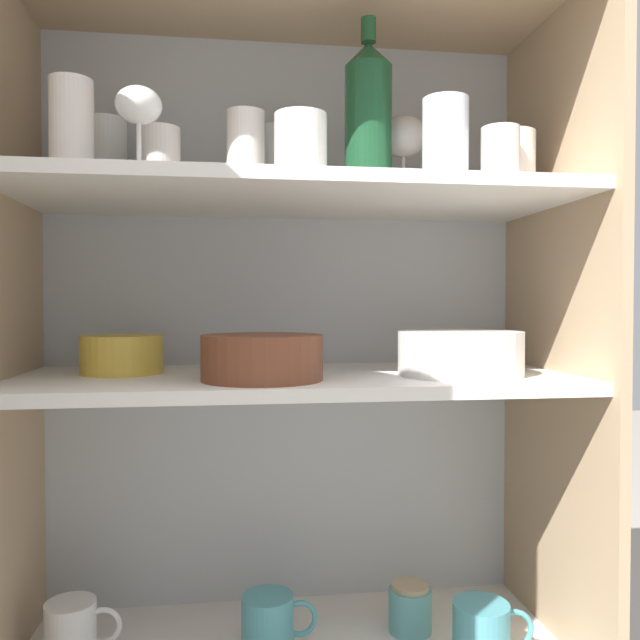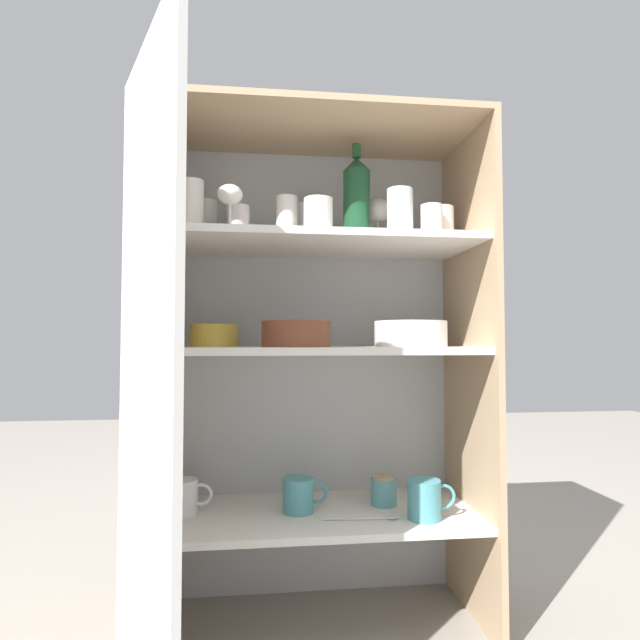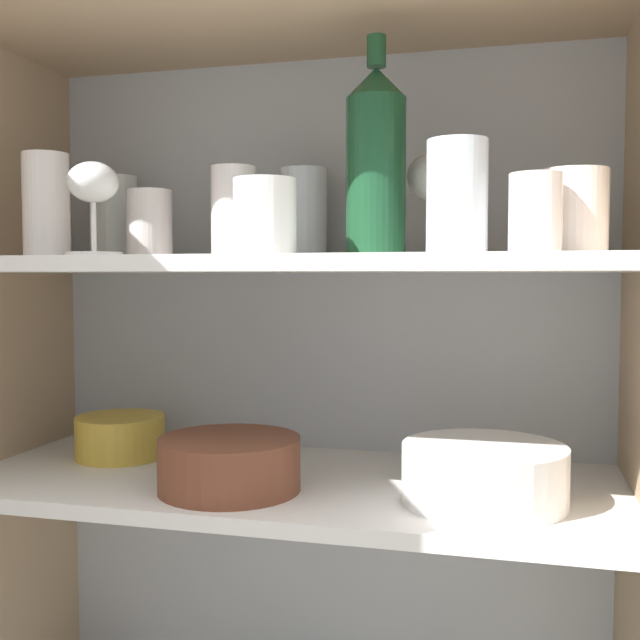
{
  "view_description": "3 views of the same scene",
  "coord_description": "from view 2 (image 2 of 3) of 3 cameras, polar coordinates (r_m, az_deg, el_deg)",
  "views": [
    {
      "loc": [
        -0.1,
        -0.84,
        0.89
      ],
      "look_at": [
        0.04,
        0.19,
        0.87
      ],
      "focal_mm": 35.0,
      "sensor_mm": 36.0,
      "label": 1
    },
    {
      "loc": [
        -0.15,
        -1.23,
        0.79
      ],
      "look_at": [
        0.02,
        0.19,
        0.85
      ],
      "focal_mm": 28.0,
      "sensor_mm": 36.0,
      "label": 2
    },
    {
      "loc": [
        0.3,
        -0.8,
        1.05
      ],
      "look_at": [
        0.05,
        0.18,
        1.0
      ],
      "focal_mm": 42.0,
      "sensor_mm": 36.0,
      "label": 3
    }
  ],
  "objects": [
    {
      "name": "cupboard_back_panel",
      "position": [
        1.62,
        -1.35,
        -5.68
      ],
      "size": [
        0.94,
        0.02,
        1.4
      ],
      "primitive_type": "cube",
      "color": "#B2B7BC",
      "rests_on": "ground_plane"
    },
    {
      "name": "cupboard_side_left",
      "position": [
        1.46,
        -19.09,
        -5.93
      ],
      "size": [
        0.02,
        0.41,
        1.4
      ],
      "primitive_type": "cube",
      "color": "tan",
      "rests_on": "ground_plane"
    },
    {
      "name": "cupboard_side_right",
      "position": [
        1.54,
        16.7,
        -5.75
      ],
      "size": [
        0.02,
        0.41,
        1.4
      ],
      "primitive_type": "cube",
      "color": "tan",
      "rests_on": "ground_plane"
    },
    {
      "name": "cupboard_top_panel",
      "position": [
        1.55,
        -0.63,
        20.95
      ],
      "size": [
        0.94,
        0.41,
        0.02
      ],
      "primitive_type": "cube",
      "color": "tan",
      "rests_on": "cupboard_side_left"
    },
    {
      "name": "shelf_board_lower",
      "position": [
        1.51,
        -0.65,
        -21.37
      ],
      "size": [
        0.9,
        0.37,
        0.02
      ],
      "primitive_type": "cube",
      "color": "silver"
    },
    {
      "name": "shelf_board_middle",
      "position": [
        1.43,
        -0.64,
        -3.46
      ],
      "size": [
        0.9,
        0.37,
        0.02
      ],
      "primitive_type": "cube",
      "color": "silver"
    },
    {
      "name": "shelf_board_upper",
      "position": [
        1.45,
        -0.63,
        8.65
      ],
      "size": [
        0.9,
        0.37,
        0.02
      ],
      "primitive_type": "cube",
      "color": "silver"
    },
    {
      "name": "cupboard_door",
      "position": [
        1.03,
        -19.33,
        -7.46
      ],
      "size": [
        0.21,
        0.43,
        1.4
      ],
      "color": "silver",
      "rests_on": "ground_plane"
    },
    {
      "name": "tumbler_glass_0",
      "position": [
        1.47,
        -3.82,
        11.48
      ],
      "size": [
        0.06,
        0.06,
        0.13
      ],
      "color": "silver",
      "rests_on": "shelf_board_upper"
    },
    {
      "name": "tumbler_glass_1",
      "position": [
        1.46,
        12.63,
        10.93
      ],
      "size": [
        0.06,
        0.06,
        0.09
      ],
      "color": "silver",
      "rests_on": "shelf_board_upper"
    },
    {
      "name": "tumbler_glass_2",
      "position": [
        1.37,
        -0.05,
        11.78
      ],
      "size": [
        0.08,
        0.08,
        0.09
      ],
      "color": "white",
      "rests_on": "shelf_board_upper"
    },
    {
      "name": "tumbler_glass_3",
      "position": [
        1.44,
        9.13,
        11.95
      ],
      "size": [
        0.07,
        0.07,
        0.14
      ],
      "color": "white",
      "rests_on": "shelf_board_upper"
    },
    {
      "name": "tumbler_glass_4",
      "position": [
        1.53,
        13.5,
        10.5
      ],
      "size": [
        0.08,
        0.08,
        0.1
      ],
      "color": "silver",
      "rests_on": "shelf_board_upper"
    },
    {
      "name": "tumbler_glass_5",
      "position": [
        1.48,
        -9.36,
        10.83
      ],
      "size": [
        0.07,
        0.07,
        0.1
      ],
      "color": "silver",
      "rests_on": "shelf_board_upper"
    },
    {
      "name": "tumbler_glass_6",
      "position": [
        1.59,
        -1.54,
        10.6
      ],
      "size": [
        0.07,
        0.07,
        0.14
      ],
      "color": "white",
      "rests_on": "shelf_board_upper"
    },
    {
      "name": "tumbler_glass_7",
      "position": [
        1.57,
        -13.02,
        10.73
      ],
      "size": [
        0.08,
        0.08,
        0.13
      ],
      "color": "white",
      "rests_on": "shelf_board_upper"
    },
    {
      "name": "tumbler_glass_8",
      "position": [
        1.43,
        -14.45,
        12.35
      ],
      "size": [
        0.06,
        0.06,
        0.15
      ],
      "color": "silver",
      "rests_on": "shelf_board_upper"
    },
    {
      "name": "wine_glass_0",
      "position": [
        1.56,
        6.62,
        12.15
      ],
      "size": [
        0.09,
        0.09,
        0.15
      ],
      "color": "silver",
      "rests_on": "shelf_board_upper"
    },
    {
      "name": "wine_glass_1",
      "position": [
        1.37,
        -10.24,
        13.44
      ],
      "size": [
        0.07,
        0.07,
        0.12
      ],
      "color": "white",
      "rests_on": "shelf_board_upper"
    },
    {
      "name": "wine_bottle",
      "position": [
        1.49,
        4.21,
        13.67
      ],
      "size": [
        0.08,
        0.08,
        0.29
      ],
      "color": "#194728",
      "rests_on": "shelf_board_upper"
    },
    {
      "name": "plate_stack_white",
      "position": [
        1.43,
        10.3,
        -1.58
      ],
      "size": [
        0.2,
        0.2,
        0.07
      ],
      "color": "white",
      "rests_on": "shelf_board_middle"
    },
    {
      "name": "mixing_bowl_large",
      "position": [
        1.34,
        -2.73,
        -1.49
      ],
      "size": [
        0.19,
        0.19,
        0.07
      ],
      "color": "brown",
      "rests_on": "shelf_board_middle"
    },
    {
      "name": "serving_bowl_small",
      "position": [
        1.47,
        -11.99,
        -1.62
      ],
      "size": [
        0.14,
        0.14,
        0.06
      ],
      "color": "gold",
      "rests_on": "shelf_board_middle"
    },
    {
      "name": "coffee_mug_primary",
      "position": [
        1.46,
        11.91,
        -19.41
      ],
      "size": [
        0.13,
        0.09,
        0.1
      ],
      "color": "teal",
      "rests_on": "shelf_board_lower"
    },
    {
      "name": "coffee_mug_extra_1",
      "position": [
        1.51,
        -15.31,
        -18.9
      ],
      "size": [
        0.12,
        0.08,
        0.09
      ],
      "color": "white",
      "rests_on": "shelf_board_lower"
    },
    {
      "name": "coffee_mug_extra_2",
      "position": [
        1.48,
        -2.42,
        -19.34
      ],
      "size": [
        0.13,
        0.09,
        0.09
      ],
      "color": "teal",
      "rests_on": "shelf_board_lower"
    },
    {
      "name": "storage_jar",
      "position": [
        1.55,
        7.3,
        -18.79
      ],
      "size": [
        0.08,
        0.08,
        0.08
      ],
      "color": "#5BA3A8",
      "rests_on": "shelf_board_lower"
    },
    {
      "name": "serving_spoon",
      "position": [
        1.44,
        5.41,
        -21.62
      ],
      "size": [
        0.21,
        0.03,
        0.01
      ],
      "color": "silver",
      "rests_on": "shelf_board_lower"
    }
  ]
}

